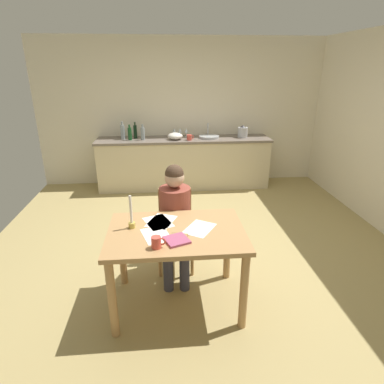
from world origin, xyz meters
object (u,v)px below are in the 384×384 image
coffee_mug (157,242)px  bottle_sauce (143,133)px  bottle_wine_red (135,131)px  person_seated (175,215)px  dining_table (177,243)px  bottle_vinegar (130,134)px  stovetop_kettle (243,132)px  mixing_bowl (175,136)px  sink_unit (209,137)px  book_cookery (177,238)px  chair_at_table (175,225)px  bottle_oil (123,132)px  wine_glass_near_sink (186,131)px  candlestick (131,219)px  teacup_on_counter (189,137)px  book_magazine (177,240)px  wine_glass_back_left (174,131)px  wine_glass_by_kettle (180,131)px

coffee_mug → bottle_sauce: (-0.27, 3.43, 0.20)m
bottle_wine_red → person_seated: bearing=-78.1°
dining_table → bottle_vinegar: size_ratio=4.50×
stovetop_kettle → mixing_bowl: bearing=-176.4°
bottle_vinegar → bottle_sauce: same height
sink_unit → stovetop_kettle: bearing=-0.4°
coffee_mug → book_cookery: 0.21m
chair_at_table → bottle_oil: bearing=107.3°
coffee_mug → sink_unit: bearing=75.6°
mixing_bowl → wine_glass_near_sink: size_ratio=1.70×
candlestick → wine_glass_near_sink: bearing=77.5°
bottle_sauce → bottle_vinegar: bearing=179.5°
teacup_on_counter → bottle_sauce: bearing=173.0°
person_seated → book_magazine: (-0.01, -0.69, 0.10)m
bottle_oil → bottle_vinegar: (0.13, -0.07, -0.02)m
coffee_mug → wine_glass_near_sink: 3.68m
stovetop_kettle → wine_glass_back_left: size_ratio=1.43×
bottle_oil → wine_glass_back_left: bearing=8.2°
wine_glass_near_sink → book_cookery: bearing=-95.4°
wine_glass_back_left → stovetop_kettle: bearing=-7.0°
person_seated → mixing_bowl: person_seated is taller
chair_at_table → person_seated: (-0.00, -0.15, 0.19)m
wine_glass_by_kettle → book_cookery: bearing=-93.6°
bottle_sauce → dining_table: bearing=-82.1°
bottle_wine_red → bottle_sauce: (0.14, -0.14, -0.01)m
book_cookery → chair_at_table: bearing=107.4°
coffee_mug → person_seated: bearing=77.3°
bottle_sauce → teacup_on_counter: bottle_sauce is taller
chair_at_table → teacup_on_counter: bearing=81.6°
wine_glass_back_left → teacup_on_counter: 0.40m
coffee_mug → bottle_oil: 3.57m
book_magazine → bottle_sauce: bottle_sauce is taller
bottle_oil → bottle_sauce: size_ratio=1.17×
sink_unit → bottle_sauce: (-1.17, -0.06, 0.09)m
dining_table → wine_glass_back_left: bearing=88.0°
chair_at_table → candlestick: 0.79m
bottle_sauce → wine_glass_by_kettle: (0.66, 0.20, -0.00)m
book_cookery → bottle_sauce: bearing=115.8°
candlestick → mixing_bowl: bearing=80.5°
chair_at_table → book_magazine: 0.89m
book_magazine → wine_glass_by_kettle: (0.23, 3.55, 0.23)m
person_seated → dining_table: bearing=-91.1°
sink_unit → bottle_sauce: size_ratio=1.36×
book_magazine → bottle_vinegar: 3.42m
book_magazine → stovetop_kettle: 3.66m
bottle_vinegar → mixing_bowl: (0.79, -0.03, -0.05)m
bottle_wine_red → bottle_sauce: bearing=-45.2°
coffee_mug → book_cookery: size_ratio=0.69×
book_magazine → wine_glass_by_kettle: bearing=64.7°
book_magazine → mixing_bowl: mixing_bowl is taller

